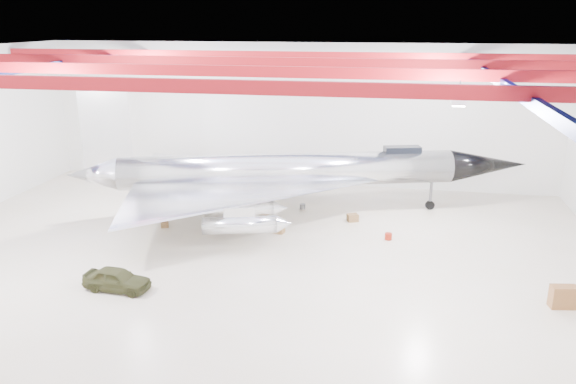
# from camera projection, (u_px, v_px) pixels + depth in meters

# --- Properties ---
(floor) EXTENTS (40.00, 40.00, 0.00)m
(floor) POSITION_uv_depth(u_px,v_px,m) (248.00, 256.00, 31.38)
(floor) COLOR beige
(floor) RESTS_ON ground
(wall_back) EXTENTS (40.00, 0.00, 40.00)m
(wall_back) POSITION_uv_depth(u_px,v_px,m) (296.00, 115.00, 43.83)
(wall_back) COLOR silver
(wall_back) RESTS_ON floor
(ceiling) EXTENTS (40.00, 40.00, 0.00)m
(ceiling) POSITION_uv_depth(u_px,v_px,m) (243.00, 54.00, 28.14)
(ceiling) COLOR #0A0F38
(ceiling) RESTS_ON wall_back
(ceiling_structure) EXTENTS (39.50, 29.50, 1.08)m
(ceiling_structure) POSITION_uv_depth(u_px,v_px,m) (243.00, 67.00, 28.34)
(ceiling_structure) COLOR maroon
(ceiling_structure) RESTS_ON ceiling
(jet_aircraft) EXTENTS (30.21, 21.85, 8.42)m
(jet_aircraft) POSITION_uv_depth(u_px,v_px,m) (287.00, 175.00, 37.32)
(jet_aircraft) COLOR silver
(jet_aircraft) RESTS_ON floor
(jeep) EXTENTS (3.38, 1.52, 1.13)m
(jeep) POSITION_uv_depth(u_px,v_px,m) (117.00, 279.00, 27.26)
(jeep) COLOR #37391C
(jeep) RESTS_ON floor
(desk) EXTENTS (1.24, 0.76, 1.06)m
(desk) POSITION_uv_depth(u_px,v_px,m) (563.00, 297.00, 25.58)
(desk) COLOR brown
(desk) RESTS_ON floor
(crate_ply) EXTENTS (0.58, 0.53, 0.33)m
(crate_ply) POSITION_uv_depth(u_px,v_px,m) (165.00, 225.00, 35.62)
(crate_ply) COLOR olive
(crate_ply) RESTS_ON floor
(toolbox_red) EXTENTS (0.46, 0.38, 0.30)m
(toolbox_red) POSITION_uv_depth(u_px,v_px,m) (232.00, 205.00, 39.38)
(toolbox_red) COLOR maroon
(toolbox_red) RESTS_ON floor
(parts_bin) EXTENTS (0.85, 0.78, 0.48)m
(parts_bin) POSITION_uv_depth(u_px,v_px,m) (353.00, 218.00, 36.66)
(parts_bin) COLOR olive
(parts_bin) RESTS_ON floor
(crate_small) EXTENTS (0.51, 0.46, 0.29)m
(crate_small) POSITION_uv_depth(u_px,v_px,m) (192.00, 200.00, 40.56)
(crate_small) COLOR #59595B
(crate_small) RESTS_ON floor
(tool_chest) EXTENTS (0.56, 0.56, 0.39)m
(tool_chest) POSITION_uv_depth(u_px,v_px,m) (388.00, 236.00, 33.62)
(tool_chest) COLOR maroon
(tool_chest) RESTS_ON floor
(oil_barrel) EXTENTS (0.71, 0.62, 0.43)m
(oil_barrel) POSITION_uv_depth(u_px,v_px,m) (279.00, 230.00, 34.66)
(oil_barrel) COLOR olive
(oil_barrel) RESTS_ON floor
(spares_box) EXTENTS (0.42, 0.42, 0.36)m
(spares_box) POSITION_uv_depth(u_px,v_px,m) (303.00, 206.00, 39.06)
(spares_box) COLOR #59595B
(spares_box) RESTS_ON floor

